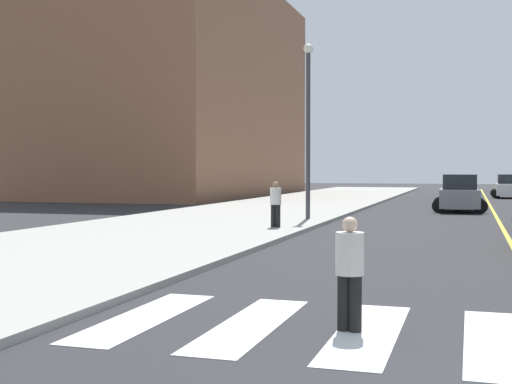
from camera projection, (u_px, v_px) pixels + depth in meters
sidewalk_kerb_west at (190, 226)px, 28.19m from camera, size 10.00×120.00×0.15m
lane_divider_paint at (491, 207)px, 43.67m from camera, size 0.16×80.00×0.01m
low_rise_brick_west at (181, 92)px, 63.61m from camera, size 16.00×32.00×19.06m
car_silver_second at (467, 186)px, 62.42m from camera, size 2.50×3.98×1.77m
car_white_third at (508, 187)px, 57.15m from camera, size 2.74×4.38×1.95m
car_gray_fourth at (459, 194)px, 38.73m from camera, size 3.01×4.75×2.10m
pedestrian_crossing at (350, 268)px, 10.14m from camera, size 0.42×0.42×1.70m
pedestrian_walking_west at (276, 202)px, 26.62m from camera, size 0.44×0.44×1.77m
street_lamp at (308, 117)px, 31.14m from camera, size 0.44×0.44×7.89m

